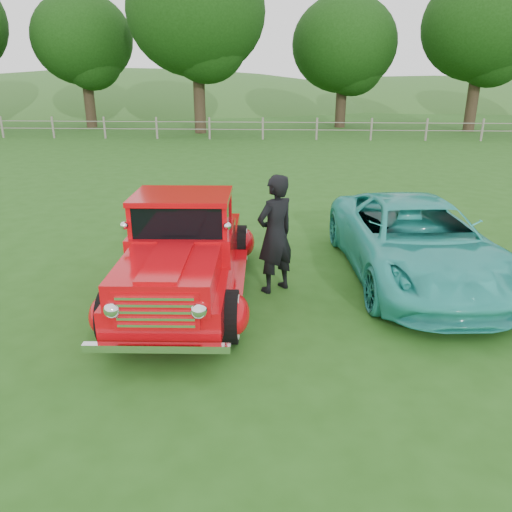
# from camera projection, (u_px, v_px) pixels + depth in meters

# --- Properties ---
(ground) EXTENTS (140.00, 140.00, 0.00)m
(ground) POSITION_uv_depth(u_px,v_px,m) (200.00, 327.00, 7.42)
(ground) COLOR #224F15
(ground) RESTS_ON ground
(distant_hills) EXTENTS (116.00, 60.00, 18.00)m
(distant_hills) POSITION_uv_depth(u_px,v_px,m) (244.00, 138.00, 64.90)
(distant_hills) COLOR #2D6224
(distant_hills) RESTS_ON ground
(fence_line) EXTENTS (48.00, 0.12, 1.20)m
(fence_line) POSITION_uv_depth(u_px,v_px,m) (263.00, 129.00, 27.82)
(fence_line) COLOR gray
(fence_line) RESTS_ON ground
(tree_mid_west) EXTENTS (6.40, 6.40, 8.46)m
(tree_mid_west) POSITION_uv_depth(u_px,v_px,m) (83.00, 39.00, 32.35)
(tree_mid_west) COLOR #302118
(tree_mid_west) RESTS_ON ground
(tree_near_west) EXTENTS (8.00, 8.00, 10.42)m
(tree_near_west) POSITION_uv_depth(u_px,v_px,m) (196.00, 12.00, 28.69)
(tree_near_west) COLOR #302118
(tree_near_west) RESTS_ON ground
(tree_near_east) EXTENTS (6.80, 6.80, 8.33)m
(tree_near_east) POSITION_uv_depth(u_px,v_px,m) (344.00, 45.00, 32.50)
(tree_near_east) COLOR #302118
(tree_near_east) RESTS_ON ground
(tree_mid_east) EXTENTS (7.20, 7.20, 9.44)m
(tree_mid_east) POSITION_uv_depth(u_px,v_px,m) (483.00, 26.00, 29.89)
(tree_mid_east) COLOR #302118
(tree_mid_east) RESTS_ON ground
(red_pickup) EXTENTS (2.36, 5.04, 1.78)m
(red_pickup) POSITION_uv_depth(u_px,v_px,m) (185.00, 251.00, 8.20)
(red_pickup) COLOR black
(red_pickup) RESTS_ON ground
(teal_sedan) EXTENTS (2.79, 5.30, 1.42)m
(teal_sedan) POSITION_uv_depth(u_px,v_px,m) (415.00, 241.00, 8.98)
(teal_sedan) COLOR teal
(teal_sedan) RESTS_ON ground
(man) EXTENTS (0.87, 0.85, 2.03)m
(man) POSITION_uv_depth(u_px,v_px,m) (275.00, 234.00, 8.35)
(man) COLOR black
(man) RESTS_ON ground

